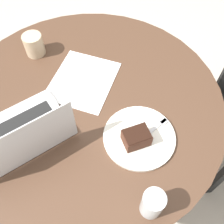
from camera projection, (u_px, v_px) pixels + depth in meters
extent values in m
plane|color=#B7AD9E|center=(97.00, 169.00, 1.66)|extent=(12.00, 12.00, 0.00)
cylinder|color=#4C3323|center=(97.00, 168.00, 1.65)|extent=(0.59, 0.59, 0.02)
cylinder|color=#4C3323|center=(93.00, 143.00, 1.35)|extent=(0.10, 0.10, 0.70)
cylinder|color=#4C3323|center=(88.00, 102.00, 1.04)|extent=(1.08, 1.08, 0.03)
cube|color=black|center=(220.00, 178.00, 1.41)|extent=(0.04, 0.04, 0.44)
cube|color=black|center=(200.00, 117.00, 1.62)|extent=(0.04, 0.04, 0.44)
cube|color=white|center=(83.00, 80.00, 1.08)|extent=(0.33, 0.30, 0.00)
cylinder|color=silver|center=(139.00, 137.00, 0.93)|extent=(0.26, 0.26, 0.01)
cube|color=#472619|center=(136.00, 138.00, 0.90)|extent=(0.10, 0.11, 0.05)
cube|color=black|center=(137.00, 134.00, 0.87)|extent=(0.09, 0.10, 0.00)
cube|color=silver|center=(149.00, 132.00, 0.93)|extent=(0.13, 0.13, 0.00)
cube|color=silver|center=(164.00, 121.00, 0.96)|extent=(0.04, 0.04, 0.00)
cylinder|color=#C6AD89|center=(34.00, 45.00, 1.13)|extent=(0.08, 0.08, 0.09)
cylinder|color=silver|center=(152.00, 204.00, 0.76)|extent=(0.07, 0.07, 0.11)
cube|color=silver|center=(21.00, 132.00, 0.94)|extent=(0.39, 0.40, 0.02)
cube|color=black|center=(20.00, 131.00, 0.93)|extent=(0.28, 0.30, 0.00)
cube|color=silver|center=(27.00, 144.00, 0.80)|extent=(0.22, 0.26, 0.19)
cube|color=black|center=(26.00, 143.00, 0.80)|extent=(0.20, 0.24, 0.17)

